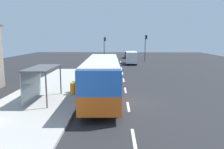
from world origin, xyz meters
The scene contains 18 objects.
ground_plane centered at (0.00, 14.00, -0.02)m, with size 56.00×92.00×0.04m, color #262628.
sidewalk_platform centered at (-6.40, 2.00, 0.09)m, with size 6.20×30.00×0.18m, color #ADAAA3.
lane_stripe_seg_0 centered at (0.25, -6.00, 0.01)m, with size 0.16×2.20×0.01m, color silver.
lane_stripe_seg_1 centered at (0.25, -1.00, 0.01)m, with size 0.16×2.20×0.01m, color silver.
lane_stripe_seg_2 centered at (0.25, 4.00, 0.01)m, with size 0.16×2.20×0.01m, color silver.
lane_stripe_seg_3 centered at (0.25, 9.00, 0.01)m, with size 0.16×2.20×0.01m, color silver.
lane_stripe_seg_4 centered at (0.25, 14.00, 0.01)m, with size 0.16×2.20×0.01m, color silver.
lane_stripe_seg_5 centered at (0.25, 19.00, 0.01)m, with size 0.16×2.20×0.01m, color silver.
lane_stripe_seg_6 centered at (0.25, 24.00, 0.01)m, with size 0.16×2.20×0.01m, color silver.
lane_stripe_seg_7 centered at (0.25, 29.00, 0.01)m, with size 0.16×2.20×0.01m, color silver.
bus centered at (-1.71, 0.96, 1.84)m, with size 2.79×11.07×3.21m.
white_van centered at (2.20, 25.16, 1.34)m, with size 2.24×5.29×2.30m.
sedan_near centered at (2.30, 37.72, 0.79)m, with size 2.02×4.48×1.52m.
recycling_bin_orange centered at (-4.20, 1.84, 0.66)m, with size 0.52×0.52×0.95m, color orange.
recycling_bin_green centered at (-4.20, 2.54, 0.66)m, with size 0.52×0.52×0.95m, color green.
traffic_light_near_side centered at (5.49, 30.22, 3.62)m, with size 0.49×0.28×5.50m.
traffic_light_far_side centered at (-3.10, 31.02, 3.37)m, with size 0.49×0.28×5.08m.
bus_shelter centered at (-6.41, -0.03, 2.10)m, with size 1.80×4.00×2.50m.
Camera 1 is at (-0.61, -16.07, 4.82)m, focal length 35.33 mm.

